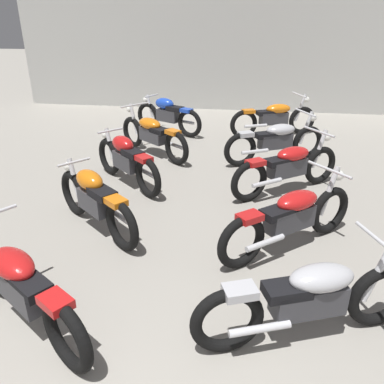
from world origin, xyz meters
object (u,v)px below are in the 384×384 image
at_px(motorcycle_right_row_1, 310,298).
at_px(motorcycle_right_row_4, 276,140).
at_px(motorcycle_left_row_1, 21,285).
at_px(motorcycle_left_row_5, 168,114).
at_px(motorcycle_right_row_5, 274,117).
at_px(motorcycle_left_row_3, 127,159).
at_px(motorcycle_left_row_2, 95,199).
at_px(motorcycle_right_row_3, 288,166).
at_px(motorcycle_right_row_2, 291,217).
at_px(motorcycle_left_row_4, 153,134).

bearing_deg(motorcycle_right_row_1, motorcycle_right_row_4, 90.98).
height_order(motorcycle_left_row_1, motorcycle_left_row_5, motorcycle_left_row_1).
xyz_separation_m(motorcycle_left_row_1, motorcycle_right_row_5, (2.61, 6.76, 0.00)).
xyz_separation_m(motorcycle_left_row_1, motorcycle_right_row_4, (2.56, 4.92, 0.00)).
xyz_separation_m(motorcycle_left_row_5, motorcycle_right_row_4, (2.52, -1.73, -0.01)).
bearing_deg(motorcycle_left_row_3, motorcycle_left_row_2, -88.73).
height_order(motorcycle_left_row_5, motorcycle_right_row_3, motorcycle_right_row_3).
xyz_separation_m(motorcycle_left_row_3, motorcycle_right_row_4, (2.58, 1.51, -0.01)).
relative_size(motorcycle_right_row_2, motorcycle_right_row_3, 0.96).
height_order(motorcycle_left_row_2, motorcycle_left_row_5, same).
bearing_deg(motorcycle_left_row_4, motorcycle_right_row_1, -61.67).
bearing_deg(motorcycle_right_row_2, motorcycle_left_row_4, 127.79).
bearing_deg(motorcycle_left_row_2, motorcycle_right_row_2, -2.47).
height_order(motorcycle_right_row_1, motorcycle_right_row_2, same).
distance_m(motorcycle_left_row_2, motorcycle_right_row_2, 2.58).
height_order(motorcycle_left_row_3, motorcycle_right_row_3, motorcycle_right_row_3).
height_order(motorcycle_left_row_3, motorcycle_right_row_5, motorcycle_right_row_5).
bearing_deg(motorcycle_right_row_2, motorcycle_right_row_5, 89.86).
relative_size(motorcycle_right_row_2, motorcycle_right_row_4, 0.87).
relative_size(motorcycle_left_row_1, motorcycle_right_row_3, 1.03).
relative_size(motorcycle_left_row_4, motorcycle_right_row_5, 0.85).
bearing_deg(motorcycle_right_row_1, motorcycle_right_row_2, 91.83).
bearing_deg(motorcycle_right_row_5, motorcycle_left_row_1, -111.09).
xyz_separation_m(motorcycle_left_row_2, motorcycle_right_row_3, (2.67, 1.66, -0.01)).
xyz_separation_m(motorcycle_left_row_1, motorcycle_right_row_1, (2.64, 0.21, 0.00)).
height_order(motorcycle_right_row_2, motorcycle_right_row_4, same).
distance_m(motorcycle_left_row_2, motorcycle_right_row_5, 5.56).
bearing_deg(motorcycle_left_row_1, motorcycle_right_row_1, 4.50).
bearing_deg(motorcycle_left_row_2, motorcycle_right_row_5, 62.26).
distance_m(motorcycle_left_row_1, motorcycle_left_row_5, 6.65).
xyz_separation_m(motorcycle_left_row_1, motorcycle_right_row_2, (2.59, 1.73, 0.00)).
bearing_deg(motorcycle_left_row_1, motorcycle_left_row_3, 90.26).
bearing_deg(motorcycle_left_row_2, motorcycle_left_row_1, -90.60).
distance_m(motorcycle_left_row_4, motorcycle_right_row_5, 3.10).
xyz_separation_m(motorcycle_left_row_3, motorcycle_left_row_4, (0.08, 1.57, -0.01)).
xyz_separation_m(motorcycle_right_row_4, motorcycle_right_row_5, (0.04, 1.83, 0.00)).
distance_m(motorcycle_left_row_1, motorcycle_right_row_2, 3.12).
bearing_deg(motorcycle_left_row_1, motorcycle_right_row_5, 68.91).
distance_m(motorcycle_right_row_4, motorcycle_right_row_5, 1.83).
bearing_deg(motorcycle_left_row_3, motorcycle_left_row_4, 87.08).
bearing_deg(motorcycle_right_row_2, motorcycle_left_row_1, -146.34).
distance_m(motorcycle_left_row_1, motorcycle_left_row_3, 3.41).
xyz_separation_m(motorcycle_right_row_2, motorcycle_right_row_4, (-0.03, 3.20, 0.00)).
bearing_deg(motorcycle_right_row_5, motorcycle_left_row_2, -117.74).
distance_m(motorcycle_left_row_3, motorcycle_right_row_1, 4.16).
distance_m(motorcycle_left_row_3, motorcycle_right_row_5, 4.25).
distance_m(motorcycle_left_row_4, motorcycle_right_row_4, 2.50).
bearing_deg(motorcycle_left_row_3, motorcycle_right_row_3, 1.72).
xyz_separation_m(motorcycle_left_row_1, motorcycle_left_row_4, (0.06, 4.99, 0.00)).
height_order(motorcycle_right_row_1, motorcycle_right_row_3, same).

